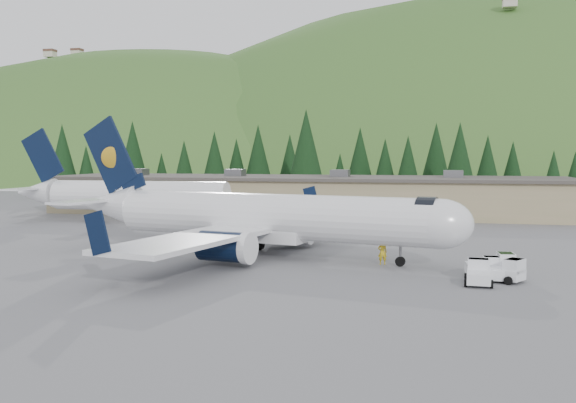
# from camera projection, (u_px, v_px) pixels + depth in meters

# --- Properties ---
(ground) EXTENTS (600.00, 600.00, 0.00)m
(ground) POSITION_uv_depth(u_px,v_px,m) (271.00, 257.00, 51.11)
(ground) COLOR slate
(airliner) EXTENTS (34.76, 32.85, 11.59)m
(airliner) POSITION_uv_depth(u_px,v_px,m) (260.00, 218.00, 51.31)
(airliner) COLOR white
(airliner) RESTS_ON ground
(second_airliner) EXTENTS (27.50, 11.00, 10.05)m
(second_airliner) POSITION_uv_depth(u_px,v_px,m) (117.00, 194.00, 77.80)
(second_airliner) COLOR white
(second_airliner) RESTS_ON ground
(baggage_tug_a) EXTENTS (3.19, 2.10, 1.63)m
(baggage_tug_a) POSITION_uv_depth(u_px,v_px,m) (494.00, 266.00, 42.56)
(baggage_tug_a) COLOR white
(baggage_tug_a) RESTS_ON ground
(baggage_tug_b) EXTENTS (3.24, 2.80, 1.55)m
(baggage_tug_b) POSITION_uv_depth(u_px,v_px,m) (504.00, 271.00, 41.00)
(baggage_tug_b) COLOR white
(baggage_tug_b) RESTS_ON ground
(baggage_tug_c) EXTENTS (1.66, 2.67, 1.41)m
(baggage_tug_c) POSITION_uv_depth(u_px,v_px,m) (494.00, 270.00, 41.80)
(baggage_tug_c) COLOR white
(baggage_tug_c) RESTS_ON ground
(terminal_building) EXTENTS (71.00, 17.00, 6.10)m
(terminal_building) POSITION_uv_depth(u_px,v_px,m) (304.00, 195.00, 88.98)
(terminal_building) COLOR #92885F
(terminal_building) RESTS_ON ground
(baggage_tug_d) EXTENTS (1.82, 2.87, 1.50)m
(baggage_tug_d) POSITION_uv_depth(u_px,v_px,m) (478.00, 273.00, 40.32)
(baggage_tug_d) COLOR white
(baggage_tug_d) RESTS_ON ground
(ramp_worker) EXTENTS (0.75, 0.58, 1.85)m
(ramp_worker) POSITION_uv_depth(u_px,v_px,m) (382.00, 252.00, 47.41)
(ramp_worker) COLOR gold
(ramp_worker) RESTS_ON ground
(tree_line) EXTENTS (113.20, 19.21, 14.37)m
(tree_line) POSITION_uv_depth(u_px,v_px,m) (328.00, 160.00, 111.58)
(tree_line) COLOR black
(tree_line) RESTS_ON ground
(hills) EXTENTS (614.00, 330.00, 300.00)m
(hills) POSITION_uv_depth(u_px,v_px,m) (539.00, 391.00, 246.87)
(hills) COLOR #254F19
(hills) RESTS_ON ground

